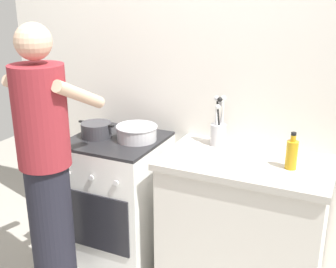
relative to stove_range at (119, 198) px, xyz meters
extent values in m
cube|color=silver|center=(0.55, 0.35, 0.80)|extent=(3.20, 0.10, 2.50)
cube|color=silver|center=(0.90, 0.00, -0.02)|extent=(0.96, 0.56, 0.86)
cube|color=#B7B2A8|center=(0.90, 0.00, 0.43)|extent=(1.00, 0.60, 0.04)
cube|color=white|center=(0.00, 0.00, -0.01)|extent=(0.60, 0.60, 0.88)
cube|color=#232326|center=(0.00, 0.00, 0.44)|extent=(0.60, 0.60, 0.02)
cube|color=black|center=(0.00, -0.30, -0.03)|extent=(0.51, 0.01, 0.40)
cylinder|color=silver|center=(-0.18, -0.31, 0.29)|extent=(0.04, 0.01, 0.04)
cylinder|color=silver|center=(0.00, -0.31, 0.29)|extent=(0.04, 0.01, 0.04)
cylinder|color=silver|center=(0.18, -0.31, 0.29)|extent=(0.04, 0.01, 0.04)
cylinder|color=#38383D|center=(-0.14, -0.02, 0.50)|extent=(0.21, 0.21, 0.10)
cube|color=black|center=(-0.26, -0.02, 0.54)|extent=(0.04, 0.02, 0.01)
cube|color=black|center=(-0.02, -0.02, 0.54)|extent=(0.04, 0.02, 0.01)
cylinder|color=#B7B7BC|center=(0.14, 0.04, 0.50)|extent=(0.26, 0.26, 0.10)
torus|color=#B7B7BC|center=(0.14, 0.04, 0.54)|extent=(0.28, 0.28, 0.01)
cylinder|color=silver|center=(0.66, 0.18, 0.52)|extent=(0.10, 0.10, 0.14)
cylinder|color=silver|center=(0.67, 0.20, 0.59)|extent=(0.05, 0.02, 0.24)
sphere|color=silver|center=(0.67, 0.20, 0.72)|extent=(0.03, 0.03, 0.03)
cylinder|color=silver|center=(0.64, 0.19, 0.60)|extent=(0.02, 0.04, 0.28)
sphere|color=silver|center=(0.64, 0.19, 0.76)|extent=(0.03, 0.03, 0.03)
cylinder|color=black|center=(0.67, 0.16, 0.60)|extent=(0.04, 0.02, 0.28)
sphere|color=black|center=(0.67, 0.16, 0.76)|extent=(0.03, 0.03, 0.03)
cylinder|color=silver|center=(0.66, 0.15, 0.59)|extent=(0.03, 0.01, 0.22)
sphere|color=silver|center=(0.66, 0.15, 0.71)|extent=(0.03, 0.03, 0.03)
cylinder|color=white|center=(0.68, 0.18, 0.61)|extent=(0.03, 0.06, 0.29)
sphere|color=white|center=(0.68, 0.18, 0.76)|extent=(0.03, 0.03, 0.03)
cylinder|color=gold|center=(1.16, -0.02, 0.53)|extent=(0.07, 0.07, 0.16)
cylinder|color=gold|center=(1.16, -0.02, 0.63)|extent=(0.03, 0.03, 0.04)
cylinder|color=black|center=(1.16, -0.02, 0.66)|extent=(0.03, 0.03, 0.02)
cylinder|color=black|center=(-0.13, -0.56, 0.00)|extent=(0.26, 0.26, 0.90)
cylinder|color=maroon|center=(-0.13, -0.56, 0.74)|extent=(0.30, 0.30, 0.58)
sphere|color=#D3AA8C|center=(-0.13, -0.56, 1.15)|extent=(0.20, 0.20, 0.20)
cylinder|color=#D3AA8C|center=(-0.30, -0.42, 0.85)|extent=(0.07, 0.41, 0.24)
cylinder|color=#D3AA8C|center=(0.04, -0.42, 0.85)|extent=(0.07, 0.41, 0.24)
camera|label=1|loc=(1.46, -2.31, 1.42)|focal=45.53mm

